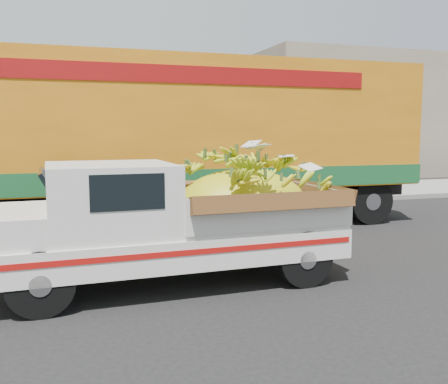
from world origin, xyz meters
name	(u,v)px	position (x,y,z in m)	size (l,w,h in m)	color
ground	(218,278)	(0.00, 0.00, 0.00)	(100.00, 100.00, 0.00)	black
curb	(146,209)	(0.00, 6.61, 0.07)	(60.00, 0.25, 0.15)	gray
sidewalk	(135,200)	(0.00, 8.71, 0.07)	(60.00, 4.00, 0.14)	gray
building_right	(381,117)	(14.00, 15.61, 3.00)	(14.00, 6.00, 6.00)	gray
pickup_truck	(193,218)	(-0.40, -0.03, 0.95)	(5.10, 1.97, 1.77)	black
semi_trailer	(169,136)	(0.14, 4.15, 2.12)	(12.00, 2.58, 3.80)	black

